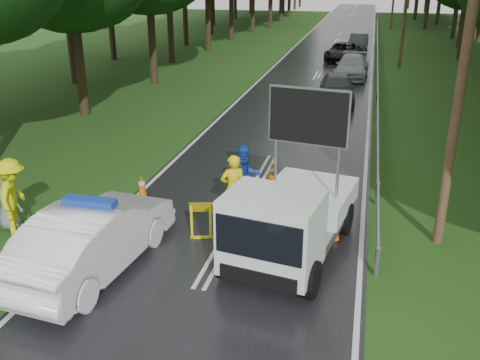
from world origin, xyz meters
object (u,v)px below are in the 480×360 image
(barrier, at_px, (238,212))
(queue_car_fourth, at_px, (358,42))
(police_sedan, at_px, (94,238))
(queue_car_second, at_px, (352,67))
(officer, at_px, (233,189))
(work_truck, at_px, (289,219))
(civilian, at_px, (245,177))
(queue_car_first, at_px, (337,88))
(queue_car_third, at_px, (343,52))

(barrier, relative_size, queue_car_fourth, 0.60)
(police_sedan, relative_size, queue_car_second, 1.05)
(barrier, distance_m, queue_car_fourth, 35.49)
(barrier, relative_size, queue_car_second, 0.50)
(queue_car_second, bearing_deg, officer, -93.30)
(work_truck, height_order, civilian, work_truck)
(queue_car_first, xyz_separation_m, queue_car_second, (0.47, 6.93, -0.05))
(barrier, height_order, queue_car_second, queue_car_second)
(barrier, relative_size, officer, 1.26)
(work_truck, distance_m, queue_car_fourth, 36.13)
(queue_car_first, bearing_deg, queue_car_fourth, 83.81)
(police_sedan, xyz_separation_m, barrier, (2.81, 2.20, -0.04))
(queue_car_fourth, bearing_deg, queue_car_third, -95.61)
(work_truck, bearing_deg, police_sedan, -150.18)
(police_sedan, xyz_separation_m, civilian, (2.52, 4.20, 0.11))
(police_sedan, bearing_deg, officer, -121.40)
(police_sedan, xyz_separation_m, queue_car_second, (4.65, 24.91, -0.11))
(officer, relative_size, queue_car_third, 0.41)
(barrier, distance_m, queue_car_third, 29.46)
(queue_car_first, xyz_separation_m, queue_car_fourth, (0.47, 19.66, -0.08))
(queue_car_first, distance_m, queue_car_fourth, 19.67)
(officer, bearing_deg, queue_car_first, -127.67)
(work_truck, relative_size, queue_car_third, 1.08)
(queue_car_third, bearing_deg, work_truck, -82.72)
(queue_car_second, bearing_deg, queue_car_first, -91.31)
(police_sedan, height_order, queue_car_first, police_sedan)
(police_sedan, distance_m, officer, 4.01)
(police_sedan, distance_m, queue_car_fourth, 37.93)
(queue_car_first, bearing_deg, queue_car_third, 87.26)
(police_sedan, distance_m, queue_car_second, 25.34)
(barrier, xyz_separation_m, officer, (-0.38, 1.00, 0.18))
(work_truck, height_order, queue_car_third, work_truck)
(civilian, bearing_deg, queue_car_fourth, 57.20)
(queue_car_second, bearing_deg, work_truck, -88.60)
(work_truck, bearing_deg, queue_car_third, 100.80)
(police_sedan, relative_size, queue_car_first, 1.16)
(civilian, distance_m, queue_car_fourth, 33.52)
(work_truck, distance_m, officer, 2.43)
(queue_car_first, relative_size, queue_car_fourth, 1.08)
(work_truck, bearing_deg, officer, 146.18)
(queue_car_third, xyz_separation_m, queue_car_fourth, (0.97, 6.00, 0.01))
(officer, relative_size, queue_car_fourth, 0.47)
(officer, xyz_separation_m, civilian, (0.09, 1.00, -0.03))
(officer, distance_m, queue_car_fourth, 34.52)
(officer, bearing_deg, barrier, 80.16)
(work_truck, bearing_deg, queue_car_second, 98.71)
(queue_car_second, xyz_separation_m, queue_car_fourth, (0.00, 12.73, -0.03))
(officer, distance_m, queue_car_second, 21.83)
(queue_car_first, xyz_separation_m, queue_car_third, (-0.50, 13.66, -0.09))
(work_truck, distance_m, barrier, 1.55)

